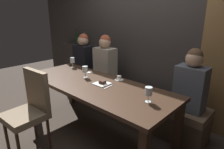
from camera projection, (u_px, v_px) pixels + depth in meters
ground at (96, 132)px, 2.77m from camera, size 9.00×9.00×0.00m
back_wall_tiled at (149, 20)px, 3.16m from camera, size 6.00×0.12×3.00m
back_counter at (83, 66)px, 4.36m from camera, size 1.10×0.28×0.95m
dining_table at (94, 90)px, 2.57m from camera, size 2.20×0.84×0.74m
banquette_bench at (127, 102)px, 3.19m from camera, size 2.50×0.44×0.45m
chair_near_side at (30, 106)px, 2.32m from camera, size 0.47×0.47×0.98m
diner_redhead at (84, 56)px, 3.66m from camera, size 0.36×0.24×0.81m
diner_bearded at (105, 60)px, 3.33m from camera, size 0.36×0.24×0.82m
diner_far_end at (191, 82)px, 2.37m from camera, size 0.36×0.24×0.78m
wine_bottle_dark_red at (77, 39)px, 4.28m from camera, size 0.08×0.08×0.33m
wine_bottle_pale_label at (85, 40)px, 4.07m from camera, size 0.08×0.08×0.33m
wine_glass_near_right at (72, 61)px, 3.26m from camera, size 0.08×0.08×0.16m
wine_glass_center_back at (149, 92)px, 1.98m from camera, size 0.08×0.08×0.16m
wine_glass_end_right at (85, 70)px, 2.74m from camera, size 0.08×0.08×0.16m
espresso_cup at (119, 78)px, 2.66m from camera, size 0.12×0.12×0.06m
dessert_plate at (102, 83)px, 2.52m from camera, size 0.19×0.19×0.05m
fork_on_table at (108, 87)px, 2.41m from camera, size 0.03×0.17×0.01m
folded_napkin at (89, 72)px, 3.01m from camera, size 0.14×0.13×0.01m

